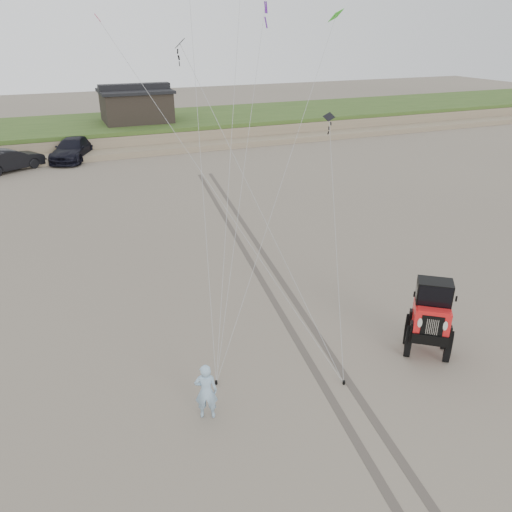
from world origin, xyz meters
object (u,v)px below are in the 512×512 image
at_px(cabin, 136,105).
at_px(truck_c, 73,149).
at_px(jeep, 429,326).
at_px(man, 206,391).
at_px(truck_b, 10,160).

height_order(cabin, truck_c, cabin).
relative_size(jeep, man, 3.23).
bearing_deg(cabin, man, -97.88).
bearing_deg(man, jeep, -158.94).
bearing_deg(man, cabin, -77.11).
distance_m(cabin, jeep, 38.06).
distance_m(truck_c, jeep, 33.20).
height_order(cabin, truck_b, cabin).
bearing_deg(truck_b, jeep, 173.42).
height_order(jeep, man, jeep).
relative_size(truck_b, truck_c, 0.83).
height_order(truck_b, truck_c, truck_c).
relative_size(truck_c, man, 3.44).
bearing_deg(man, truck_c, -67.34).
xyz_separation_m(cabin, truck_c, (-6.31, -5.85, -2.39)).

